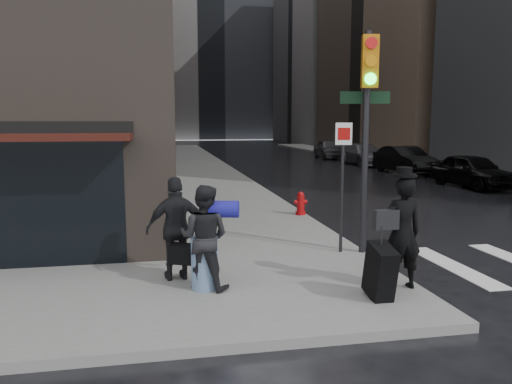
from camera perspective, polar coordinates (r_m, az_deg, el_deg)
The scene contains 15 objects.
ground at distance 8.73m, azimuth 5.16°, elevation -11.54°, with size 140.00×140.00×0.00m, color black.
sidewalk_left at distance 35.09m, azimuth -7.12°, elevation 3.35°, with size 4.00×50.00×0.15m, color slate.
sidewalk_right at distance 38.42m, azimuth 13.44°, elevation 3.60°, with size 3.00×50.00×0.15m, color slate.
bldg_left_far at distance 71.43m, azimuth -20.19°, elevation 15.71°, with size 22.00×20.00×26.00m, color brown.
bldg_right_far at distance 72.36m, azimuth 12.69°, elevation 15.49°, with size 22.00×20.00×25.00m, color gray.
bldg_distant at distance 87.28m, azimuth -5.56°, elevation 16.66°, with size 40.00×12.00×32.00m, color gray.
man_overcoat at distance 8.52m, azimuth 15.86°, elevation -5.15°, with size 1.07×1.03×2.08m.
man_jeans at distance 8.32m, azimuth -5.97°, elevation -5.15°, with size 1.20×1.04×1.75m.
man_greycoat at distance 8.89m, azimuth -9.03°, elevation -4.13°, with size 1.11×0.56×1.83m.
traffic_light at distance 10.55m, azimuth 12.36°, elevation 8.86°, with size 1.12×0.62×4.58m.
fire_hydrant at distance 15.01m, azimuth 5.13°, elevation -1.42°, with size 0.39×0.31×0.70m.
parked_car_1 at distance 24.19m, azimuth 23.49°, elevation 2.25°, with size 1.77×4.41×1.50m, color black.
parked_car_2 at distance 29.23m, azimuth 16.64°, elevation 3.51°, with size 1.63×4.68×1.54m, color black.
parked_car_3 at distance 34.67m, azimuth 12.23°, elevation 4.23°, with size 1.99×4.91×1.42m, color #4E4E54.
parked_car_4 at distance 40.09m, azimuth 8.36°, elevation 4.91°, with size 1.82×4.52×1.54m, color #49494E.
Camera 1 is at (-2.31, -7.90, 2.93)m, focal length 35.00 mm.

